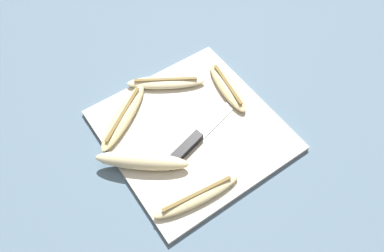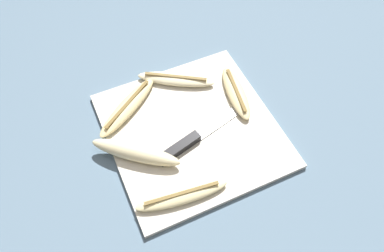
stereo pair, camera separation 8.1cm
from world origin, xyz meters
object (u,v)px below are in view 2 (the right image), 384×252
at_px(banana_cream_curved, 136,152).
at_px(banana_soft_right, 182,195).
at_px(banana_pale_long, 176,79).
at_px(knife, 186,143).
at_px(banana_mellow_near, 128,107).
at_px(banana_ripe_center, 236,93).

bearing_deg(banana_cream_curved, banana_soft_right, 22.19).
distance_m(banana_pale_long, banana_soft_right, 0.29).
height_order(banana_cream_curved, banana_pale_long, banana_cream_curved).
relative_size(knife, banana_soft_right, 1.15).
bearing_deg(knife, banana_soft_right, -42.32).
bearing_deg(banana_mellow_near, banana_soft_right, 6.00).
height_order(banana_pale_long, banana_mellow_near, banana_mellow_near).
xyz_separation_m(banana_ripe_center, banana_soft_right, (0.18, -0.21, -0.00)).
height_order(banana_cream_curved, banana_ripe_center, banana_cream_curved).
xyz_separation_m(banana_pale_long, banana_soft_right, (0.27, -0.10, -0.00)).
xyz_separation_m(knife, banana_pale_long, (-0.17, 0.05, 0.00)).
height_order(banana_pale_long, banana_soft_right, same).
distance_m(knife, banana_ripe_center, 0.18).
relative_size(banana_mellow_near, banana_soft_right, 0.97).
relative_size(knife, banana_cream_curved, 1.26).
bearing_deg(knife, banana_mellow_near, -164.54).
bearing_deg(knife, banana_cream_curved, -114.43).
xyz_separation_m(knife, banana_mellow_near, (-0.14, -0.08, 0.00)).
xyz_separation_m(banana_pale_long, banana_mellow_near, (0.03, -0.13, 0.00)).
bearing_deg(banana_pale_long, banana_ripe_center, 49.47).
distance_m(banana_cream_curved, banana_mellow_near, 0.12).
height_order(knife, banana_ripe_center, banana_ripe_center).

